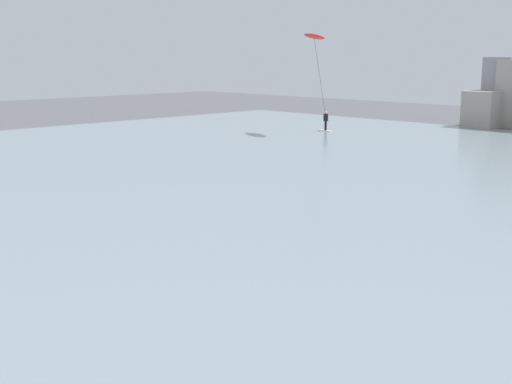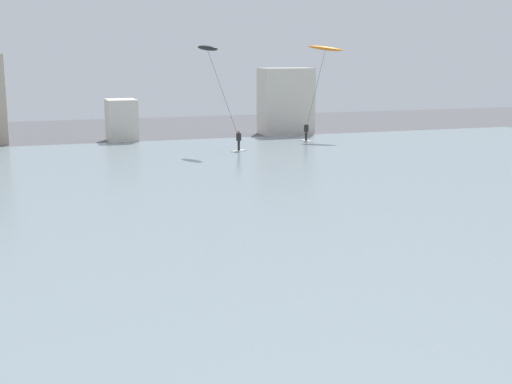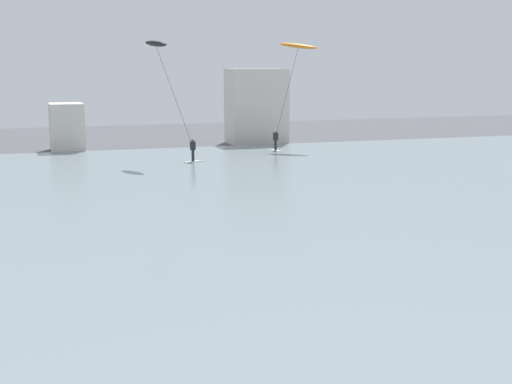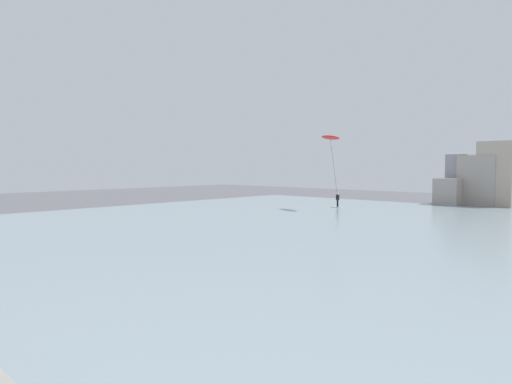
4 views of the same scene
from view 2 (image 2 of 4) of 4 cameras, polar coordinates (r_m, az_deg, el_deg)
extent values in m
cube|color=gray|center=(36.60, -7.41, -0.88)|extent=(84.00, 52.00, 0.10)
cube|color=beige|center=(63.52, -10.98, 5.80)|extent=(2.57, 3.16, 3.74)
cube|color=beige|center=(68.08, 2.46, 7.46)|extent=(4.97, 3.00, 6.38)
cube|color=silver|center=(61.93, 4.13, 4.22)|extent=(0.60, 1.44, 0.06)
cylinder|color=black|center=(61.88, 4.14, 4.61)|extent=(0.20, 0.20, 0.78)
cube|color=black|center=(61.80, 4.15, 5.24)|extent=(0.36, 0.26, 0.60)
sphere|color=tan|center=(61.76, 4.15, 5.62)|extent=(0.20, 0.20, 0.20)
cylinder|color=#333333|center=(62.81, 4.94, 8.42)|extent=(2.51, 1.72, 6.86)
ellipsoid|color=orange|center=(64.01, 5.72, 11.66)|extent=(3.13, 2.91, 0.75)
cube|color=silver|center=(55.29, -1.42, 3.40)|extent=(1.42, 1.10, 0.06)
cylinder|color=black|center=(55.24, -1.43, 3.83)|extent=(0.20, 0.20, 0.78)
cube|color=black|center=(55.15, -1.43, 4.54)|extent=(0.36, 0.40, 0.60)
sphere|color=#9E7051|center=(55.11, -1.43, 4.97)|extent=(0.20, 0.20, 0.20)
cylinder|color=#333333|center=(54.87, -2.70, 8.01)|extent=(2.30, 0.74, 6.81)
ellipsoid|color=black|center=(54.83, -4.00, 11.71)|extent=(1.66, 2.58, 0.68)
camera|label=1|loc=(21.87, 58.20, 2.64)|focal=47.30mm
camera|label=3|loc=(6.14, 34.93, 1.51)|focal=50.98mm
camera|label=4|loc=(14.41, 44.36, -3.60)|focal=31.34mm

